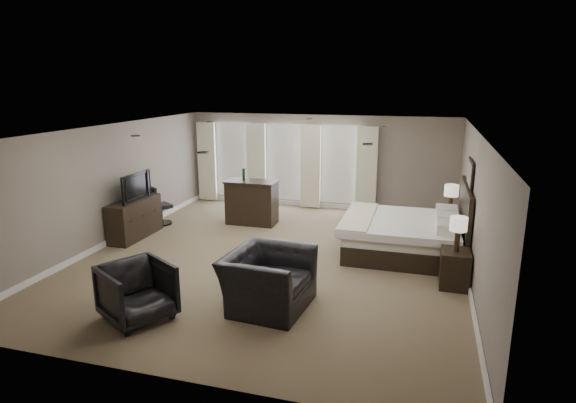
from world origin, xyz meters
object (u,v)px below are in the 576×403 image
(bar_stool_right, at_px, (270,204))
(armchair_far, at_px, (137,290))
(dresser, at_px, (135,219))
(nightstand_near, at_px, (455,269))
(bar_stool_left, at_px, (237,209))
(lamp_near, at_px, (458,234))
(tv, at_px, (133,197))
(bar_counter, at_px, (252,202))
(bed, at_px, (407,219))
(nightstand_far, at_px, (449,225))
(armchair_near, at_px, (268,271))
(lamp_far, at_px, (451,199))
(desk_chair, at_px, (161,205))

(bar_stool_right, bearing_deg, armchair_far, -91.75)
(dresser, xyz_separation_m, armchair_far, (2.29, -3.43, 0.04))
(armchair_far, relative_size, bar_stool_right, 1.33)
(nightstand_near, bearing_deg, bar_stool_left, 153.76)
(lamp_near, distance_m, bar_stool_right, 5.55)
(tv, relative_size, bar_stool_left, 1.45)
(tv, bearing_deg, bar_counter, -51.07)
(nightstand_near, bearing_deg, bar_counter, 150.99)
(bed, xyz_separation_m, bar_stool_left, (-4.20, 1.06, -0.38))
(bed, distance_m, tv, 6.06)
(nightstand_far, height_order, bar_stool_left, bar_stool_left)
(nightstand_far, relative_size, armchair_near, 0.41)
(nightstand_near, distance_m, nightstand_far, 2.90)
(bar_counter, bearing_deg, armchair_near, -66.59)
(nightstand_far, relative_size, lamp_far, 0.86)
(bar_stool_left, bearing_deg, bar_stool_right, 49.59)
(tv, height_order, armchair_near, armchair_near)
(nightstand_near, bearing_deg, lamp_near, 0.00)
(lamp_far, bearing_deg, desk_chair, -171.88)
(dresser, distance_m, desk_chair, 1.07)
(nightstand_near, distance_m, lamp_near, 0.63)
(armchair_near, xyz_separation_m, bar_stool_right, (-1.57, 4.89, -0.24))
(nightstand_far, height_order, dresser, dresser)
(lamp_far, height_order, armchair_near, lamp_far)
(tv, bearing_deg, desk_chair, -1.97)
(nightstand_far, bearing_deg, bar_counter, -176.60)
(tv, xyz_separation_m, armchair_far, (2.29, -3.43, -0.48))
(bed, xyz_separation_m, bar_stool_right, (-3.56, 1.81, -0.39))
(armchair_near, distance_m, bar_stool_right, 5.14)
(lamp_near, bearing_deg, nightstand_far, 90.00)
(bar_stool_left, bearing_deg, tv, -137.73)
(tv, distance_m, bar_stool_left, 2.54)
(dresser, bearing_deg, lamp_far, 16.54)
(nightstand_near, height_order, armchair_far, armchair_far)
(bar_counter, bearing_deg, armchair_far, -88.99)
(lamp_near, xyz_separation_m, armchair_near, (-2.88, -1.63, -0.35))
(dresser, xyz_separation_m, bar_stool_left, (1.83, 1.66, -0.07))
(lamp_far, relative_size, desk_chair, 0.66)
(bed, bearing_deg, bar_stool_left, 165.85)
(bed, height_order, bar_counter, bed)
(armchair_far, bearing_deg, lamp_far, -9.62)
(tv, xyz_separation_m, bar_stool_left, (1.83, 1.66, -0.59))
(nightstand_far, height_order, lamp_far, lamp_far)
(bed, xyz_separation_m, nightstand_far, (0.89, 1.45, -0.47))
(lamp_far, xyz_separation_m, dresser, (-6.92, -2.05, -0.45))
(tv, height_order, bar_counter, bar_counter)
(dresser, xyz_separation_m, armchair_near, (4.04, -2.47, 0.16))
(bed, height_order, bar_stool_right, bed)
(tv, distance_m, armchair_near, 4.75)
(nightstand_near, distance_m, desk_chair, 7.15)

